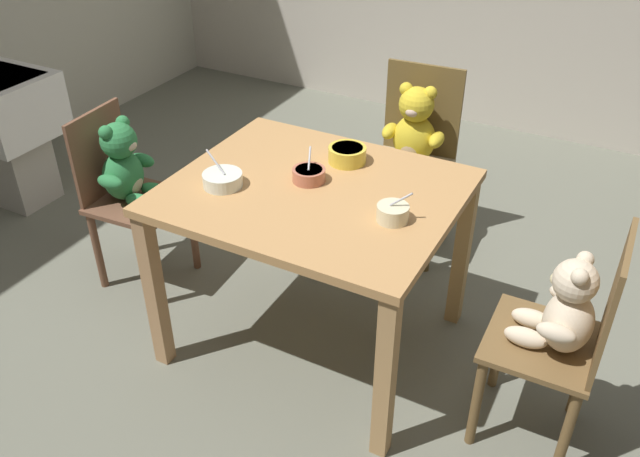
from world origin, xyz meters
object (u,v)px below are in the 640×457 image
(teddy_chair_near_right, at_px, (563,323))
(dining_table, at_px, (314,212))
(teddy_chair_near_left, at_px, (126,177))
(teddy_chair_far_center, at_px, (412,145))
(porridge_bowl_white_near_left, at_px, (223,179))
(porridge_bowl_yellow_far_center, at_px, (347,154))
(porridge_bowl_terracotta_center, at_px, (309,175))
(sink_basin, at_px, (5,122))
(porridge_bowl_cream_near_right, at_px, (393,213))

(teddy_chair_near_right, bearing_deg, dining_table, -4.30)
(teddy_chair_near_left, relative_size, teddy_chair_near_right, 0.95)
(teddy_chair_far_center, height_order, teddy_chair_near_right, teddy_chair_far_center)
(teddy_chair_near_left, relative_size, porridge_bowl_white_near_left, 5.28)
(porridge_bowl_white_near_left, height_order, porridge_bowl_yellow_far_center, porridge_bowl_white_near_left)
(dining_table, relative_size, teddy_chair_far_center, 1.15)
(porridge_bowl_terracotta_center, bearing_deg, teddy_chair_far_center, 82.47)
(teddy_chair_near_left, bearing_deg, porridge_bowl_terracotta_center, -1.53)
(teddy_chair_near_right, height_order, sink_basin, teddy_chair_near_right)
(porridge_bowl_cream_near_right, bearing_deg, sink_basin, 172.67)
(teddy_chair_near_right, distance_m, porridge_bowl_cream_near_right, 0.67)
(porridge_bowl_white_near_left, bearing_deg, sink_basin, 167.49)
(teddy_chair_far_center, distance_m, sink_basin, 2.21)
(teddy_chair_far_center, relative_size, sink_basin, 1.24)
(dining_table, bearing_deg, porridge_bowl_cream_near_right, -10.74)
(teddy_chair_far_center, relative_size, teddy_chair_near_left, 1.10)
(porridge_bowl_yellow_far_center, bearing_deg, porridge_bowl_terracotta_center, -106.31)
(porridge_bowl_yellow_far_center, relative_size, porridge_bowl_terracotta_center, 1.16)
(dining_table, relative_size, teddy_chair_near_left, 1.27)
(teddy_chair_near_right, height_order, porridge_bowl_terracotta_center, teddy_chair_near_right)
(teddy_chair_far_center, height_order, sink_basin, teddy_chair_far_center)
(porridge_bowl_terracotta_center, bearing_deg, porridge_bowl_cream_near_right, -15.50)
(porridge_bowl_yellow_far_center, distance_m, porridge_bowl_terracotta_center, 0.22)
(teddy_chair_near_left, height_order, porridge_bowl_cream_near_right, porridge_bowl_cream_near_right)
(teddy_chair_near_left, xyz_separation_m, teddy_chair_near_right, (1.93, -0.07, -0.01))
(porridge_bowl_terracotta_center, relative_size, sink_basin, 0.18)
(teddy_chair_near_left, bearing_deg, porridge_bowl_white_near_left, -16.64)
(porridge_bowl_white_near_left, bearing_deg, teddy_chair_near_right, 3.83)
(teddy_chair_far_center, distance_m, porridge_bowl_yellow_far_center, 0.67)
(teddy_chair_far_center, distance_m, teddy_chair_near_right, 1.30)
(porridge_bowl_white_near_left, xyz_separation_m, porridge_bowl_terracotta_center, (0.27, 0.19, -0.00))
(porridge_bowl_yellow_far_center, height_order, sink_basin, porridge_bowl_yellow_far_center)
(dining_table, xyz_separation_m, sink_basin, (-2.05, 0.24, -0.16))
(porridge_bowl_white_near_left, bearing_deg, teddy_chair_far_center, 69.65)
(sink_basin, bearing_deg, teddy_chair_near_left, -12.24)
(teddy_chair_far_center, height_order, porridge_bowl_yellow_far_center, teddy_chair_far_center)
(porridge_bowl_cream_near_right, xyz_separation_m, porridge_bowl_white_near_left, (-0.66, -0.08, -0.00))
(dining_table, distance_m, porridge_bowl_terracotta_center, 0.15)
(porridge_bowl_terracotta_center, bearing_deg, sink_basin, 174.30)
(teddy_chair_near_left, relative_size, porridge_bowl_yellow_far_center, 5.50)
(porridge_bowl_yellow_far_center, bearing_deg, porridge_bowl_cream_near_right, -43.74)
(teddy_chair_near_left, bearing_deg, dining_table, -4.14)
(sink_basin, bearing_deg, teddy_chair_near_right, -5.68)
(porridge_bowl_cream_near_right, relative_size, porridge_bowl_terracotta_center, 0.89)
(sink_basin, bearing_deg, porridge_bowl_cream_near_right, -7.33)
(porridge_bowl_white_near_left, xyz_separation_m, sink_basin, (-1.74, 0.39, -0.29))
(teddy_chair_far_center, bearing_deg, dining_table, -7.63)
(teddy_chair_near_left, xyz_separation_m, porridge_bowl_terracotta_center, (0.92, 0.03, 0.23))
(porridge_bowl_white_near_left, relative_size, sink_basin, 0.21)
(porridge_bowl_yellow_far_center, distance_m, sink_basin, 2.09)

